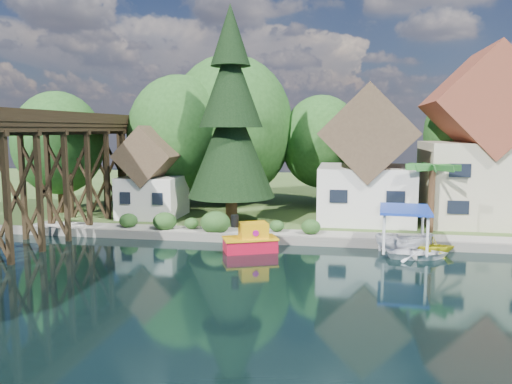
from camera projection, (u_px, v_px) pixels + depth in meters
ground at (245, 277)px, 27.42m from camera, size 140.00×140.00×0.00m
bank at (299, 194)px, 60.61m from camera, size 140.00×52.00×0.50m
seawall at (324, 242)px, 34.51m from camera, size 60.00×0.40×0.62m
promenade at (353, 236)px, 35.41m from camera, size 50.00×2.60×0.06m
trestle_bridge at (33, 168)px, 34.53m from camera, size 4.12×44.18×9.30m
house_left at (365, 165)px, 41.21m from camera, size 7.64×8.64×11.02m
house_center at (480, 150)px, 40.00m from camera, size 8.65×9.18×13.89m
shed at (152, 178)px, 42.98m from camera, size 5.09×5.40×7.85m
bg_trees at (299, 137)px, 47.10m from camera, size 49.90×13.30×10.57m
shrubs at (208, 221)px, 37.09m from camera, size 15.76×2.47×1.70m
conifer at (231, 120)px, 39.57m from camera, size 7.00×7.00×17.22m
palm_tree at (433, 169)px, 36.16m from camera, size 4.56×4.56×5.33m
tugboat at (251, 240)px, 32.97m from camera, size 3.98×3.12×2.54m
boat_white_a at (418, 252)px, 31.26m from camera, size 4.02×3.05×0.78m
boat_canopy at (404, 233)px, 32.63m from camera, size 3.79×4.80×2.95m
boat_yellow at (435, 245)px, 32.11m from camera, size 2.81×2.52×1.31m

